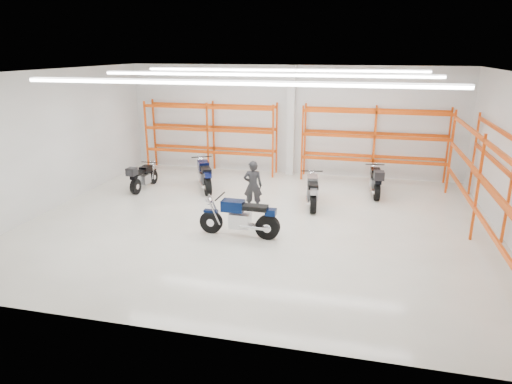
% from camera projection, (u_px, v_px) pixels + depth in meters
% --- Properties ---
extents(ground, '(14.00, 14.00, 0.00)m').
position_uv_depth(ground, '(259.00, 221.00, 14.14)').
color(ground, beige).
rests_on(ground, ground).
extents(room_shell, '(14.02, 12.02, 4.51)m').
position_uv_depth(room_shell, '(259.00, 115.00, 13.18)').
color(room_shell, silver).
rests_on(room_shell, ground).
extents(motorcycle_main, '(2.37, 0.78, 1.16)m').
position_uv_depth(motorcycle_main, '(243.00, 218.00, 12.87)').
color(motorcycle_main, black).
rests_on(motorcycle_main, ground).
extents(motorcycle_back_a, '(0.64, 2.01, 1.04)m').
position_uv_depth(motorcycle_back_a, '(142.00, 177.00, 17.13)').
color(motorcycle_back_a, black).
rests_on(motorcycle_back_a, ground).
extents(motorcycle_back_b, '(1.26, 2.15, 1.16)m').
position_uv_depth(motorcycle_back_b, '(205.00, 176.00, 17.14)').
color(motorcycle_back_b, black).
rests_on(motorcycle_back_b, ground).
extents(motorcycle_back_c, '(0.73, 2.21, 1.09)m').
position_uv_depth(motorcycle_back_c, '(312.00, 192.00, 15.37)').
color(motorcycle_back_c, black).
rests_on(motorcycle_back_c, ground).
extents(motorcycle_back_d, '(0.69, 2.16, 1.11)m').
position_uv_depth(motorcycle_back_d, '(376.00, 182.00, 16.47)').
color(motorcycle_back_d, black).
rests_on(motorcycle_back_d, ground).
extents(standing_man, '(0.68, 0.52, 1.68)m').
position_uv_depth(standing_man, '(253.00, 186.00, 14.90)').
color(standing_man, black).
rests_on(standing_man, ground).
extents(structural_column, '(0.32, 0.32, 4.50)m').
position_uv_depth(structural_column, '(291.00, 121.00, 18.86)').
color(structural_column, white).
rests_on(structural_column, ground).
extents(pallet_racking_back_left, '(5.67, 0.87, 3.00)m').
position_uv_depth(pallet_racking_back_left, '(211.00, 131.00, 19.44)').
color(pallet_racking_back_left, '#D63800').
rests_on(pallet_racking_back_left, ground).
extents(pallet_racking_back_right, '(5.67, 0.87, 3.00)m').
position_uv_depth(pallet_racking_back_right, '(375.00, 137.00, 17.93)').
color(pallet_racking_back_right, '#D63800').
rests_on(pallet_racking_back_right, ground).
extents(pallet_racking_side, '(0.87, 9.07, 3.00)m').
position_uv_depth(pallet_racking_side, '(495.00, 178.00, 12.16)').
color(pallet_racking_side, '#D63800').
rests_on(pallet_racking_side, ground).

